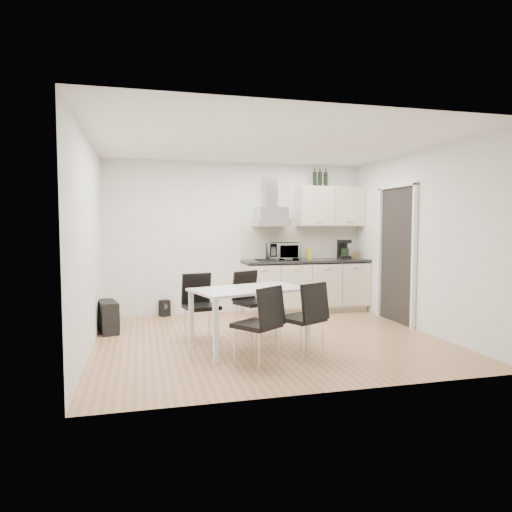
{
  "coord_description": "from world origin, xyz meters",
  "views": [
    {
      "loc": [
        -1.64,
        -5.79,
        1.54
      ],
      "look_at": [
        -0.11,
        0.27,
        1.1
      ],
      "focal_mm": 32.0,
      "sensor_mm": 36.0,
      "label": 1
    }
  ],
  "objects_px": {
    "chair_far_left": "(201,308)",
    "floor_speaker": "(165,308)",
    "kitchenette": "(307,264)",
    "dining_table": "(250,295)",
    "guitar_amp": "(108,317)",
    "chair_far_right": "(254,303)",
    "chair_near_right": "(302,319)",
    "chair_near_left": "(257,326)"
  },
  "relations": [
    {
      "from": "kitchenette",
      "to": "floor_speaker",
      "type": "xyz_separation_m",
      "value": [
        -2.47,
        0.17,
        -0.7
      ]
    },
    {
      "from": "chair_far_left",
      "to": "chair_near_right",
      "type": "height_order",
      "value": "same"
    },
    {
      "from": "kitchenette",
      "to": "chair_near_right",
      "type": "xyz_separation_m",
      "value": [
        -1.05,
        -2.62,
        -0.39
      ]
    },
    {
      "from": "chair_far_left",
      "to": "chair_far_right",
      "type": "distance_m",
      "value": 0.76
    },
    {
      "from": "guitar_amp",
      "to": "chair_near_right",
      "type": "bearing_deg",
      "value": -52.15
    },
    {
      "from": "chair_far_left",
      "to": "guitar_amp",
      "type": "distance_m",
      "value": 1.48
    },
    {
      "from": "dining_table",
      "to": "chair_far_left",
      "type": "xyz_separation_m",
      "value": [
        -0.54,
        0.5,
        -0.23
      ]
    },
    {
      "from": "dining_table",
      "to": "chair_near_right",
      "type": "bearing_deg",
      "value": -63.79
    },
    {
      "from": "kitchenette",
      "to": "guitar_amp",
      "type": "relative_size",
      "value": 4.38
    },
    {
      "from": "chair_far_left",
      "to": "chair_near_left",
      "type": "xyz_separation_m",
      "value": [
        0.44,
        -1.22,
        0.0
      ]
    },
    {
      "from": "chair_far_left",
      "to": "floor_speaker",
      "type": "relative_size",
      "value": 3.29
    },
    {
      "from": "dining_table",
      "to": "chair_near_left",
      "type": "relative_size",
      "value": 1.75
    },
    {
      "from": "dining_table",
      "to": "chair_near_left",
      "type": "distance_m",
      "value": 0.76
    },
    {
      "from": "kitchenette",
      "to": "chair_near_right",
      "type": "height_order",
      "value": "kitchenette"
    },
    {
      "from": "chair_far_right",
      "to": "floor_speaker",
      "type": "height_order",
      "value": "chair_far_right"
    },
    {
      "from": "chair_far_right",
      "to": "kitchenette",
      "type": "bearing_deg",
      "value": -157.78
    },
    {
      "from": "chair_far_left",
      "to": "kitchenette",
      "type": "bearing_deg",
      "value": -154.85
    },
    {
      "from": "chair_near_right",
      "to": "guitar_amp",
      "type": "height_order",
      "value": "chair_near_right"
    },
    {
      "from": "chair_far_right",
      "to": "chair_near_left",
      "type": "xyz_separation_m",
      "value": [
        -0.31,
        -1.37,
        0.0
      ]
    },
    {
      "from": "kitchenette",
      "to": "chair_far_left",
      "type": "relative_size",
      "value": 2.86
    },
    {
      "from": "dining_table",
      "to": "chair_far_right",
      "type": "relative_size",
      "value": 1.75
    },
    {
      "from": "chair_near_right",
      "to": "floor_speaker",
      "type": "distance_m",
      "value": 3.14
    },
    {
      "from": "kitchenette",
      "to": "floor_speaker",
      "type": "relative_size",
      "value": 9.41
    },
    {
      "from": "chair_far_left",
      "to": "chair_far_right",
      "type": "height_order",
      "value": "same"
    },
    {
      "from": "chair_near_left",
      "to": "chair_near_right",
      "type": "height_order",
      "value": "same"
    },
    {
      "from": "chair_near_left",
      "to": "guitar_amp",
      "type": "relative_size",
      "value": 1.53
    },
    {
      "from": "kitchenette",
      "to": "dining_table",
      "type": "relative_size",
      "value": 1.63
    },
    {
      "from": "dining_table",
      "to": "guitar_amp",
      "type": "xyz_separation_m",
      "value": [
        -1.77,
        1.28,
        -0.44
      ]
    },
    {
      "from": "kitchenette",
      "to": "guitar_amp",
      "type": "height_order",
      "value": "kitchenette"
    },
    {
      "from": "dining_table",
      "to": "chair_far_right",
      "type": "distance_m",
      "value": 0.72
    },
    {
      "from": "chair_near_left",
      "to": "chair_near_right",
      "type": "xyz_separation_m",
      "value": [
        0.59,
        0.19,
        0.0
      ]
    },
    {
      "from": "chair_far_right",
      "to": "chair_near_left",
      "type": "distance_m",
      "value": 1.4
    },
    {
      "from": "kitchenette",
      "to": "chair_near_right",
      "type": "relative_size",
      "value": 2.86
    },
    {
      "from": "chair_near_right",
      "to": "floor_speaker",
      "type": "bearing_deg",
      "value": 90.01
    },
    {
      "from": "chair_far_right",
      "to": "guitar_amp",
      "type": "height_order",
      "value": "chair_far_right"
    },
    {
      "from": "chair_near_left",
      "to": "floor_speaker",
      "type": "bearing_deg",
      "value": 69.18
    },
    {
      "from": "dining_table",
      "to": "chair_far_right",
      "type": "xyz_separation_m",
      "value": [
        0.21,
        0.65,
        -0.23
      ]
    },
    {
      "from": "guitar_amp",
      "to": "kitchenette",
      "type": "bearing_deg",
      "value": 0.33
    },
    {
      "from": "dining_table",
      "to": "chair_far_left",
      "type": "distance_m",
      "value": 0.77
    },
    {
      "from": "kitchenette",
      "to": "chair_near_left",
      "type": "height_order",
      "value": "kitchenette"
    },
    {
      "from": "chair_far_left",
      "to": "chair_near_left",
      "type": "height_order",
      "value": "same"
    },
    {
      "from": "guitar_amp",
      "to": "floor_speaker",
      "type": "bearing_deg",
      "value": 35.87
    }
  ]
}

